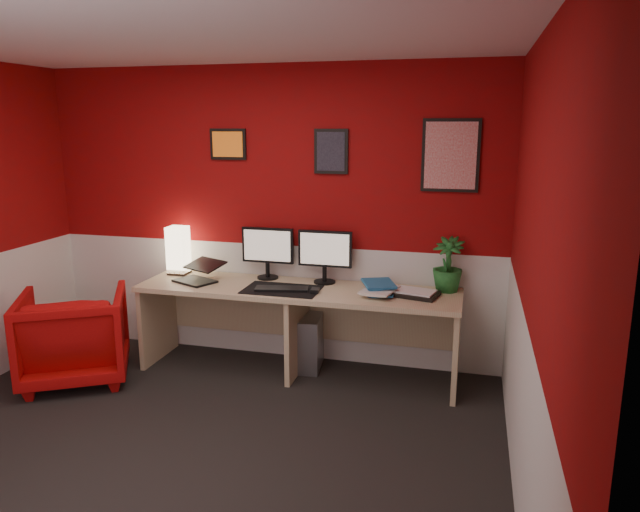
{
  "coord_description": "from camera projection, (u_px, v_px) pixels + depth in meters",
  "views": [
    {
      "loc": [
        1.69,
        -2.96,
        2.02
      ],
      "look_at": [
        0.6,
        1.21,
        1.05
      ],
      "focal_mm": 33.03,
      "sensor_mm": 36.0,
      "label": 1
    }
  ],
  "objects": [
    {
      "name": "art_left",
      "position": [
        228.0,
        144.0,
        4.97
      ],
      "size": [
        0.32,
        0.02,
        0.26
      ],
      "primitive_type": "cube",
      "color": "orange",
      "rests_on": "wall_back"
    },
    {
      "name": "ceiling",
      "position": [
        152.0,
        30.0,
        3.1
      ],
      "size": [
        4.0,
        3.5,
        0.01
      ],
      "primitive_type": "cube",
      "color": "white",
      "rests_on": "ground"
    },
    {
      "name": "desk",
      "position": [
        297.0,
        331.0,
        4.81
      ],
      "size": [
        2.6,
        0.65,
        0.73
      ],
      "primitive_type": "cube",
      "color": "tan",
      "rests_on": "ground"
    },
    {
      "name": "book_top",
      "position": [
        364.0,
        285.0,
        4.58
      ],
      "size": [
        0.33,
        0.37,
        0.03
      ],
      "primitive_type": "imported",
      "rotation": [
        0.0,
        0.0,
        0.37
      ],
      "color": "#206295",
      "rests_on": "book_middle"
    },
    {
      "name": "monitor_right",
      "position": [
        325.0,
        249.0,
        4.82
      ],
      "size": [
        0.45,
        0.06,
        0.58
      ],
      "primitive_type": "cube",
      "color": "black",
      "rests_on": "desk"
    },
    {
      "name": "laptop",
      "position": [
        194.0,
        269.0,
        4.87
      ],
      "size": [
        0.4,
        0.35,
        0.22
      ],
      "primitive_type": "cube",
      "rotation": [
        0.0,
        0.0,
        -0.44
      ],
      "color": "black",
      "rests_on": "desk"
    },
    {
      "name": "book_bottom",
      "position": [
        369.0,
        292.0,
        4.57
      ],
      "size": [
        0.22,
        0.28,
        0.03
      ],
      "primitive_type": "imported",
      "rotation": [
        0.0,
        0.0,
        0.09
      ],
      "color": "#206295",
      "rests_on": "desk"
    },
    {
      "name": "wall_right",
      "position": [
        534.0,
        284.0,
        2.88
      ],
      "size": [
        0.01,
        3.5,
        2.5
      ],
      "primitive_type": "cube",
      "color": "maroon",
      "rests_on": "ground"
    },
    {
      "name": "ground",
      "position": [
        178.0,
        457.0,
        3.65
      ],
      "size": [
        4.0,
        3.5,
        0.01
      ],
      "primitive_type": "cube",
      "color": "black",
      "rests_on": "ground"
    },
    {
      "name": "keyboard",
      "position": [
        282.0,
        289.0,
        4.65
      ],
      "size": [
        0.44,
        0.22,
        0.02
      ],
      "primitive_type": "cube",
      "rotation": [
        0.0,
        0.0,
        0.2
      ],
      "color": "black",
      "rests_on": "desk_mat"
    },
    {
      "name": "wainscot_right",
      "position": [
        521.0,
        424.0,
        3.05
      ],
      "size": [
        0.01,
        3.5,
        1.0
      ],
      "primitive_type": "cube",
      "color": "silver",
      "rests_on": "ground"
    },
    {
      "name": "potted_plant",
      "position": [
        448.0,
        264.0,
        4.59
      ],
      "size": [
        0.29,
        0.29,
        0.43
      ],
      "primitive_type": "imported",
      "rotation": [
        0.0,
        0.0,
        -0.25
      ],
      "color": "#19591E",
      "rests_on": "desk"
    },
    {
      "name": "art_right",
      "position": [
        451.0,
        156.0,
        4.53
      ],
      "size": [
        0.44,
        0.02,
        0.56
      ],
      "primitive_type": "cube",
      "color": "red",
      "rests_on": "wall_back"
    },
    {
      "name": "book_middle",
      "position": [
        365.0,
        288.0,
        4.56
      ],
      "size": [
        0.29,
        0.36,
        0.02
      ],
      "primitive_type": "imported",
      "rotation": [
        0.0,
        0.0,
        -0.21
      ],
      "color": "silver",
      "rests_on": "book_bottom"
    },
    {
      "name": "desk_mat",
      "position": [
        282.0,
        290.0,
        4.67
      ],
      "size": [
        0.6,
        0.38,
        0.01
      ],
      "primitive_type": "cube",
      "color": "black",
      "rests_on": "desk"
    },
    {
      "name": "wall_back",
      "position": [
        268.0,
        216.0,
        5.03
      ],
      "size": [
        4.0,
        0.01,
        2.5
      ],
      "primitive_type": "cube",
      "color": "maroon",
      "rests_on": "ground"
    },
    {
      "name": "zen_tray",
      "position": [
        414.0,
        294.0,
        4.51
      ],
      "size": [
        0.4,
        0.32,
        0.03
      ],
      "primitive_type": "cube",
      "rotation": [
        0.0,
        0.0,
        -0.23
      ],
      "color": "black",
      "rests_on": "desk"
    },
    {
      "name": "monitor_left",
      "position": [
        267.0,
        245.0,
        4.96
      ],
      "size": [
        0.45,
        0.06,
        0.58
      ],
      "primitive_type": "cube",
      "color": "black",
      "rests_on": "desk"
    },
    {
      "name": "wainscot_back",
      "position": [
        270.0,
        300.0,
        5.19
      ],
      "size": [
        4.0,
        0.01,
        1.0
      ],
      "primitive_type": "cube",
      "color": "silver",
      "rests_on": "ground"
    },
    {
      "name": "shoji_lamp",
      "position": [
        178.0,
        252.0,
        5.13
      ],
      "size": [
        0.16,
        0.16,
        0.4
      ],
      "primitive_type": "cube",
      "color": "#FFE5B2",
      "rests_on": "desk"
    },
    {
      "name": "pc_tower",
      "position": [
        309.0,
        341.0,
        4.98
      ],
      "size": [
        0.25,
        0.47,
        0.45
      ],
      "primitive_type": "cube",
      "rotation": [
        0.0,
        0.0,
        0.11
      ],
      "color": "#99999E",
      "rests_on": "ground"
    },
    {
      "name": "art_center",
      "position": [
        331.0,
        151.0,
        4.76
      ],
      "size": [
        0.28,
        0.02,
        0.36
      ],
      "primitive_type": "cube",
      "color": "black",
      "rests_on": "wall_back"
    },
    {
      "name": "mouse",
      "position": [
        315.0,
        290.0,
        4.58
      ],
      "size": [
        0.07,
        0.11,
        0.03
      ],
      "primitive_type": "cube",
      "rotation": [
        0.0,
        0.0,
        0.1
      ],
      "color": "black",
      "rests_on": "desk_mat"
    },
    {
      "name": "armchair",
      "position": [
        74.0,
        336.0,
        4.69
      ],
      "size": [
        1.08,
        1.09,
        0.73
      ],
      "primitive_type": "imported",
      "rotation": [
        0.0,
        0.0,
        3.66
      ],
      "color": "#B50B0A",
      "rests_on": "ground"
    }
  ]
}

